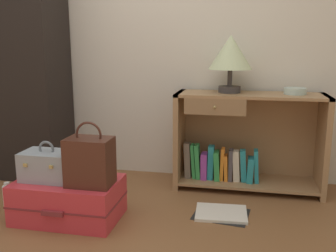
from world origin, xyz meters
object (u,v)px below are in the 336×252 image
Objects in this scene: handbag at (90,161)px; open_book_on_floor at (221,213)px; bookshelf at (243,143)px; bottle at (8,197)px; bowl at (295,91)px; wardrobe at (4,51)px; train_case at (48,165)px; table_lamp at (231,54)px; suitcase_large at (69,199)px.

open_book_on_floor is at bearing 20.64° from handbag.
bookshelf is 5.80× the size of bottle.
open_book_on_floor is (-0.12, -0.55, -0.35)m from bookshelf.
bowl is (0.37, 0.00, 0.42)m from bookshelf.
bottle is (-0.66, 0.09, -0.33)m from handbag.
wardrobe is 1.30m from train_case.
bottle is at bearing 171.25° from train_case.
wardrobe is at bearing -178.74° from bookshelf.
bookshelf is at bearing 42.92° from handbag.
train_case is at bearing -152.84° from bowl.
bowl is 1.58m from handbag.
table_lamp is at bearing 27.84° from bottle.
wardrobe is 2.21m from open_book_on_floor.
bowl is 0.41× the size of handbag.
bowl is 1.79m from suitcase_large.
bookshelf reaches higher than train_case.
open_book_on_floor is (-0.00, -0.56, -1.04)m from table_lamp.
train_case is at bearing -166.65° from open_book_on_floor.
bottle is at bearing -171.83° from open_book_on_floor.
table_lamp is at bearing 1.57° from wardrobe.
table_lamp is 2.64× the size of bowl.
table_lamp reaches higher than handbag.
table_lamp is at bearing 176.28° from bookshelf.
wardrobe is 10.93× the size of bottle.
wardrobe is 1.88× the size of bookshelf.
bottle is at bearing -59.32° from wardrobe.
bowl is at bearing 48.68° from open_book_on_floor.
wardrobe is at bearing 164.84° from open_book_on_floor.
bowl is 0.42× the size of open_book_on_floor.
train_case reaches higher than suitcase_large.
bookshelf is 0.67m from open_book_on_floor.
bookshelf is 2.60× the size of table_lamp.
suitcase_large is 0.34m from handbag.
table_lamp reaches higher than open_book_on_floor.
bowl is 0.25× the size of suitcase_large.
wardrobe reaches higher than suitcase_large.
wardrobe is 12.95× the size of bowl.
bottle reaches higher than open_book_on_floor.
suitcase_large is (-1.46, -0.81, -0.65)m from bowl.
table_lamp is at bearing 89.64° from open_book_on_floor.
bottle is at bearing -152.16° from table_lamp.
wardrobe is at bearing 143.26° from handbag.
open_book_on_floor is at bearing -90.36° from table_lamp.
handbag is at bearing -7.88° from bottle.
table_lamp is (1.88, 0.05, -0.02)m from wardrobe.
bowl reaches higher than open_book_on_floor.
bookshelf is at bearing 25.81° from bottle.
train_case is at bearing -146.38° from bookshelf.
handbag is (-0.80, -0.86, -0.63)m from table_lamp.
open_book_on_floor is (0.79, 0.30, -0.41)m from handbag.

